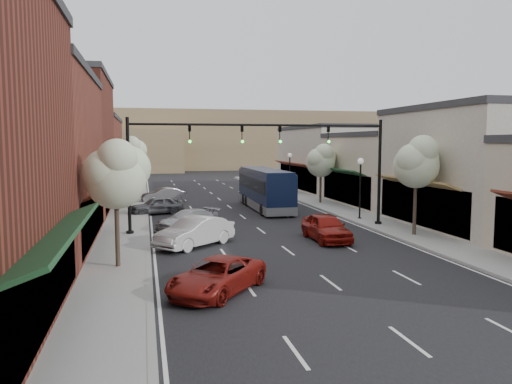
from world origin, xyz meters
TOP-DOWN VIEW (x-y plane):
  - ground at (0.00, 0.00)m, footprint 160.00×160.00m
  - sidewalk_left at (-8.40, 18.50)m, footprint 2.80×73.00m
  - sidewalk_right at (8.40, 18.50)m, footprint 2.80×73.00m
  - curb_left at (-7.00, 18.50)m, footprint 0.25×73.00m
  - curb_right at (7.00, 18.50)m, footprint 0.25×73.00m
  - bldg_left_midnear at (-14.23, 6.00)m, footprint 10.14×14.10m
  - bldg_left_midfar at (-14.24, 20.00)m, footprint 10.14×14.10m
  - bldg_left_far at (-14.22, 36.00)m, footprint 10.14×18.10m
  - bldg_right_midnear at (13.72, 6.00)m, footprint 9.14×12.10m
  - bldg_right_midfar at (13.70, 18.00)m, footprint 9.14×12.10m
  - bldg_right_far at (13.71, 32.00)m, footprint 9.14×16.10m
  - hill_far at (0.00, 90.00)m, footprint 120.00×30.00m
  - hill_near at (-25.00, 78.00)m, footprint 50.00×20.00m
  - signal_mast_right at (5.62, 8.00)m, footprint 8.22×0.46m
  - signal_mast_left at (-5.62, 8.00)m, footprint 8.22×0.46m
  - tree_right_near at (8.35, 3.94)m, footprint 2.85×2.65m
  - tree_right_far at (8.35, 19.94)m, footprint 2.85×2.65m
  - tree_left_near at (-8.25, -0.06)m, footprint 2.85×2.65m
  - tree_left_far at (-8.25, 25.94)m, footprint 2.85×2.65m
  - lamp_post_near at (7.80, 10.50)m, footprint 0.44×0.44m
  - lamp_post_far at (7.80, 28.00)m, footprint 0.44×0.44m
  - coach_bus at (2.64, 17.85)m, footprint 2.47×10.88m
  - red_hatchback at (2.84, 4.06)m, footprint 1.83×4.51m
  - parked_car_a at (-4.57, -4.34)m, footprint 4.53×4.87m
  - parked_car_b at (-4.53, 4.09)m, footprint 4.66×4.38m
  - parked_car_c at (-4.49, 9.31)m, footprint 4.67×3.86m
  - parked_car_d at (-6.20, 16.80)m, footprint 4.32×2.56m
  - parked_car_e at (-5.39, 24.64)m, footprint 4.22×2.10m

SIDE VIEW (x-z plane):
  - ground at x=0.00m, z-range 0.00..0.00m
  - curb_left at x=-7.00m, z-range -0.01..0.16m
  - curb_right at x=7.00m, z-range -0.01..0.16m
  - sidewalk_left at x=-8.40m, z-range 0.00..0.15m
  - sidewalk_right at x=8.40m, z-range 0.00..0.15m
  - parked_car_a at x=-4.57m, z-range 0.00..1.27m
  - parked_car_c at x=-4.49m, z-range 0.00..1.28m
  - parked_car_e at x=-5.39m, z-range 0.00..1.33m
  - parked_car_d at x=-6.20m, z-range 0.00..1.38m
  - red_hatchback at x=2.84m, z-range 0.00..1.53m
  - parked_car_b at x=-4.53m, z-range 0.00..1.57m
  - coach_bus at x=2.64m, z-range 0.08..3.41m
  - lamp_post_near at x=7.80m, z-range 0.79..5.23m
  - lamp_post_far at x=7.80m, z-range 0.79..5.23m
  - bldg_right_midfar at x=13.70m, z-range -0.03..6.37m
  - bldg_right_far at x=13.71m, z-range -0.04..7.36m
  - bldg_right_midnear at x=13.72m, z-range -0.04..7.86m
  - tree_right_far at x=8.35m, z-range 1.28..6.70m
  - hill_near at x=-25.00m, z-range 0.00..8.00m
  - bldg_left_far at x=-14.22m, z-range -0.04..8.36m
  - tree_left_near at x=-8.25m, z-range 1.38..7.07m
  - tree_right_near at x=8.35m, z-range 1.47..7.43m
  - tree_left_far at x=-8.25m, z-range 1.54..7.67m
  - signal_mast_right at x=5.62m, z-range 1.12..8.12m
  - signal_mast_left at x=-5.62m, z-range 1.12..8.12m
  - bldg_left_midnear at x=-14.23m, z-range -0.04..9.36m
  - bldg_left_midfar at x=-14.24m, z-range -0.05..10.85m
  - hill_far at x=0.00m, z-range 0.00..12.00m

